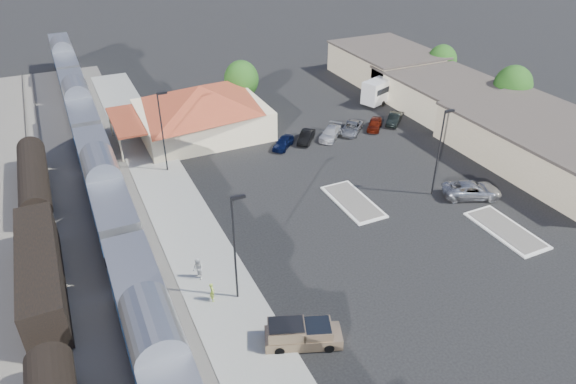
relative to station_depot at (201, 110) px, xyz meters
name	(u,v)px	position (x,y,z in m)	size (l,w,h in m)	color
ground	(327,223)	(4.56, -24.00, -3.13)	(280.00, 280.00, 0.00)	black
railbed	(79,232)	(-16.44, -16.00, -3.07)	(16.00, 100.00, 0.12)	#4C4944
platform	(183,220)	(-7.44, -18.00, -3.04)	(5.50, 92.00, 0.18)	gray
passenger_train	(106,194)	(-13.44, -15.13, -0.26)	(3.00, 104.00, 5.55)	silver
freight_cars	(42,274)	(-19.44, -23.33, -1.21)	(2.80, 46.00, 4.00)	black
station_depot	(201,110)	(0.00, 0.00, 0.00)	(18.35, 12.24, 6.20)	beige
buildings_east	(462,102)	(32.56, -9.72, -0.86)	(14.40, 51.40, 4.80)	#C6B28C
traffic_island_south	(353,201)	(8.56, -22.00, -3.03)	(3.30, 7.50, 0.21)	silver
traffic_island_north	(506,230)	(18.56, -32.00, -3.03)	(3.30, 7.50, 0.21)	silver
lamp_plat_s	(235,241)	(-6.34, -30.00, 2.21)	(1.08, 0.25, 9.00)	black
lamp_plat_n	(162,126)	(-6.34, -8.00, 2.21)	(1.08, 0.25, 9.00)	black
lamp_lot	(440,146)	(16.66, -24.00, 2.21)	(1.08, 0.25, 9.00)	black
tree_east_b	(513,86)	(38.56, -12.00, 1.09)	(4.94, 4.94, 6.96)	#382314
tree_east_c	(442,61)	(38.56, 2.00, 0.63)	(4.41, 4.41, 6.21)	#382314
tree_depot	(241,79)	(7.56, 6.00, 0.89)	(4.71, 4.71, 6.63)	#382314
pickup_truck	(303,334)	(-3.94, -36.06, -2.28)	(5.52, 3.58, 1.79)	tan
suv	(472,190)	(19.77, -26.09, -2.34)	(2.63, 5.71, 1.59)	#A0A2A8
coach_bus	(391,85)	(28.17, 0.22, -1.11)	(11.05, 6.16, 3.51)	white
person_a	(212,292)	(-8.25, -29.59, -2.14)	(0.59, 0.39, 1.61)	#AAC93F
person_b	(198,269)	(-8.49, -26.75, -2.02)	(0.90, 0.70, 1.86)	silver
parked_car_a	(283,143)	(7.39, -8.02, -2.47)	(1.55, 3.85, 1.31)	#0C153C
parked_car_b	(306,137)	(10.59, -7.72, -2.48)	(1.39, 3.97, 1.31)	black
parked_car_c	(331,133)	(13.79, -8.02, -2.46)	(1.89, 4.65, 1.35)	silver
parked_car_d	(352,128)	(16.99, -7.72, -2.50)	(2.11, 4.57, 1.27)	gray
parked_car_e	(375,124)	(20.19, -8.02, -2.47)	(1.56, 3.87, 1.32)	maroon
parked_car_f	(394,119)	(23.39, -7.72, -2.46)	(1.43, 4.09, 1.35)	black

